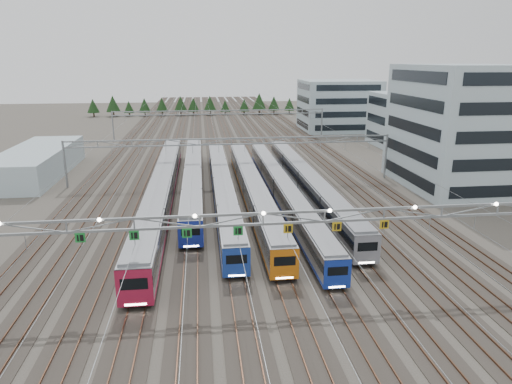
{
  "coord_description": "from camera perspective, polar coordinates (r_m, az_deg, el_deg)",
  "views": [
    {
      "loc": [
        -5.24,
        -37.81,
        20.9
      ],
      "look_at": [
        1.97,
        21.42,
        3.5
      ],
      "focal_mm": 32.0,
      "sensor_mm": 36.0,
      "label": 1
    }
  ],
  "objects": [
    {
      "name": "train_c",
      "position": [
        69.93,
        -4.23,
        0.57
      ],
      "size": [
        2.76,
        54.58,
        3.59
      ],
      "color": "black",
      "rests_on": "ground"
    },
    {
      "name": "ground",
      "position": [
        43.52,
        0.85,
        -12.45
      ],
      "size": [
        400.0,
        400.0,
        0.0
      ],
      "primitive_type": "plane",
      "color": "#47423A",
      "rests_on": "ground"
    },
    {
      "name": "treeline",
      "position": [
        180.48,
        -5.63,
        10.89
      ],
      "size": [
        93.8,
        5.6,
        7.02
      ],
      "color": "#332114",
      "rests_on": "ground"
    },
    {
      "name": "gantry_far",
      "position": [
        123.77,
        -4.53,
        9.48
      ],
      "size": [
        56.36,
        0.36,
        8.0
      ],
      "color": "gray",
      "rests_on": "ground"
    },
    {
      "name": "gantry_mid",
      "position": [
        79.32,
        -3.05,
        5.69
      ],
      "size": [
        56.36,
        0.36,
        8.0
      ],
      "color": "gray",
      "rests_on": "ground"
    },
    {
      "name": "train_d",
      "position": [
        69.07,
        -0.45,
        0.47
      ],
      "size": [
        2.85,
        54.28,
        3.71
      ],
      "color": "black",
      "rests_on": "ground"
    },
    {
      "name": "depot_bldg_mid",
      "position": [
        119.7,
        18.12,
        8.56
      ],
      "size": [
        14.0,
        16.0,
        13.01
      ],
      "primitive_type": "cube",
      "color": "#ADC6CE",
      "rests_on": "ground"
    },
    {
      "name": "train_b",
      "position": [
        76.42,
        -7.86,
        1.87
      ],
      "size": [
        2.86,
        52.61,
        3.72
      ],
      "color": "black",
      "rests_on": "ground"
    },
    {
      "name": "depot_bldg_south",
      "position": [
        83.56,
        24.5,
        7.36
      ],
      "size": [
        18.0,
        22.0,
        20.11
      ],
      "primitive_type": "cube",
      "color": "#ADC6CE",
      "rests_on": "ground"
    },
    {
      "name": "west_shed",
      "position": [
        94.43,
        -25.69,
        3.39
      ],
      "size": [
        10.0,
        30.0,
        4.95
      ],
      "primitive_type": "cube",
      "color": "#ADC6CE",
      "rests_on": "ground"
    },
    {
      "name": "train_f",
      "position": [
        72.99,
        6.36,
        1.25
      ],
      "size": [
        2.87,
        54.71,
        3.74
      ],
      "color": "black",
      "rests_on": "ground"
    },
    {
      "name": "train_a",
      "position": [
        70.3,
        -11.59,
        0.57
      ],
      "size": [
        3.13,
        64.09,
        4.08
      ],
      "color": "black",
      "rests_on": "ground"
    },
    {
      "name": "depot_bldg_north",
      "position": [
        142.67,
        10.27,
        10.6
      ],
      "size": [
        22.0,
        18.0,
        14.89
      ],
      "primitive_type": "cube",
      "color": "#ADC6CE",
      "rests_on": "ground"
    },
    {
      "name": "track_bed",
      "position": [
        139.27,
        -4.76,
        8.19
      ],
      "size": [
        54.0,
        260.0,
        5.42
      ],
      "color": "#2D2823",
      "rests_on": "ground"
    },
    {
      "name": "gantry_near",
      "position": [
        40.48,
        0.85,
        -3.7
      ],
      "size": [
        56.36,
        0.61,
        8.08
      ],
      "color": "gray",
      "rests_on": "ground"
    },
    {
      "name": "train_e",
      "position": [
        69.45,
        3.27,
        0.4
      ],
      "size": [
        2.61,
        58.23,
        3.39
      ],
      "color": "black",
      "rests_on": "ground"
    }
  ]
}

